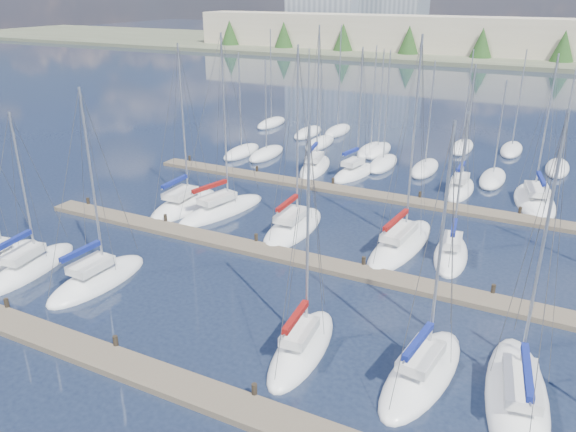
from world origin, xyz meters
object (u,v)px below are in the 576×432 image
at_px(sailboat_i, 222,210).
at_px(sailboat_c, 98,280).
at_px(sailboat_f, 517,398).
at_px(sailboat_k, 400,245).
at_px(sailboat_o, 354,173).
at_px(sailboat_d, 302,348).
at_px(sailboat_p, 460,189).
at_px(sailboat_j, 293,227).
at_px(sailboat_h, 184,205).
at_px(sailboat_q, 535,201).
at_px(sailboat_b, 30,268).
at_px(sailboat_l, 451,254).
at_px(sailboat_n, 315,167).
at_px(sailboat_e, 422,373).

distance_m(sailboat_i, sailboat_c, 13.27).
height_order(sailboat_f, sailboat_c, sailboat_f).
bearing_deg(sailboat_k, sailboat_o, 126.92).
bearing_deg(sailboat_d, sailboat_f, 0.24).
bearing_deg(sailboat_p, sailboat_i, -139.92).
distance_m(sailboat_j, sailboat_f, 21.22).
bearing_deg(sailboat_h, sailboat_q, 27.01).
xyz_separation_m(sailboat_q, sailboat_b, (-27.80, -27.87, 0.01)).
distance_m(sailboat_f, sailboat_l, 14.32).
relative_size(sailboat_f, sailboat_b, 1.24).
xyz_separation_m(sailboat_o, sailboat_b, (-11.47, -28.15, -0.02)).
bearing_deg(sailboat_b, sailboat_j, 39.56).
bearing_deg(sailboat_q, sailboat_k, -131.14).
xyz_separation_m(sailboat_d, sailboat_b, (-19.31, -0.16, -0.02)).
relative_size(sailboat_p, sailboat_l, 1.12).
bearing_deg(sailboat_d, sailboat_p, 80.27).
bearing_deg(sailboat_p, sailboat_f, -74.57).
xyz_separation_m(sailboat_n, sailboat_o, (4.16, -0.00, -0.00)).
relative_size(sailboat_l, sailboat_i, 0.72).
height_order(sailboat_n, sailboat_b, sailboat_n).
distance_m(sailboat_n, sailboat_k, 18.97).
height_order(sailboat_f, sailboat_q, sailboat_f).
bearing_deg(sailboat_f, sailboat_k, 115.86).
relative_size(sailboat_p, sailboat_d, 0.97).
bearing_deg(sailboat_p, sailboat_o, 178.39).
height_order(sailboat_p, sailboat_n, sailboat_n).
xyz_separation_m(sailboat_e, sailboat_b, (-25.17, -0.94, -0.01)).
relative_size(sailboat_q, sailboat_k, 0.86).
relative_size(sailboat_e, sailboat_b, 1.17).
bearing_deg(sailboat_i, sailboat_p, 54.30).
xyz_separation_m(sailboat_p, sailboat_q, (6.24, -0.12, -0.02)).
bearing_deg(sailboat_j, sailboat_f, -38.21).
xyz_separation_m(sailboat_e, sailboat_i, (-19.76, 13.12, 0.01)).
height_order(sailboat_q, sailboat_k, sailboat_k).
bearing_deg(sailboat_d, sailboat_h, 136.99).
height_order(sailboat_l, sailboat_q, sailboat_q).
distance_m(sailboat_f, sailboat_k, 16.00).
bearing_deg(sailboat_l, sailboat_c, -152.37).
distance_m(sailboat_d, sailboat_c, 14.32).
height_order(sailboat_p, sailboat_o, sailboat_o).
height_order(sailboat_p, sailboat_k, sailboat_k).
bearing_deg(sailboat_n, sailboat_j, -82.30).
xyz_separation_m(sailboat_f, sailboat_q, (-1.54, 26.77, -0.01)).
bearing_deg(sailboat_j, sailboat_b, -134.27).
xyz_separation_m(sailboat_p, sailboat_f, (7.78, -26.89, -0.01)).
bearing_deg(sailboat_q, sailboat_n, 167.20).
distance_m(sailboat_j, sailboat_p, 17.25).
relative_size(sailboat_c, sailboat_h, 0.92).
xyz_separation_m(sailboat_n, sailboat_i, (-1.90, -14.09, -0.01)).
xyz_separation_m(sailboat_e, sailboat_c, (-20.17, -0.15, -0.00)).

